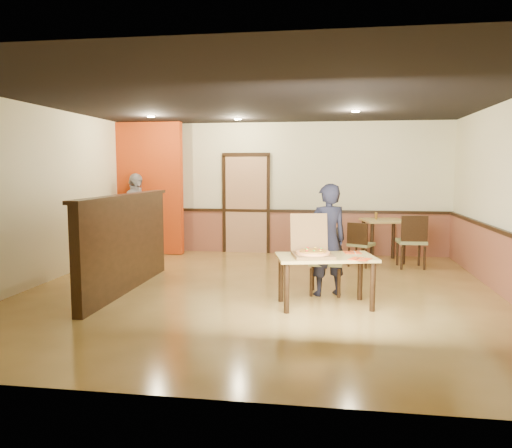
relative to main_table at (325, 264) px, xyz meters
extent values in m
plane|color=tan|center=(-0.96, 0.64, -0.57)|extent=(7.00, 7.00, 0.00)
plane|color=black|center=(-0.96, 0.64, 2.23)|extent=(7.00, 7.00, 0.00)
plane|color=#F2ECBD|center=(-0.96, 4.14, 0.83)|extent=(7.00, 0.00, 7.00)
plane|color=#F2ECBD|center=(-4.46, 0.64, 0.83)|extent=(0.00, 7.00, 7.00)
cube|color=#94533B|center=(-0.96, 4.11, -0.12)|extent=(7.00, 0.04, 0.90)
cube|color=black|center=(-0.96, 4.09, 0.35)|extent=(7.00, 0.06, 0.06)
cube|color=#94533B|center=(2.51, 0.64, -0.12)|extent=(0.04, 7.00, 0.90)
cube|color=black|center=(2.49, 0.64, 0.35)|extent=(0.06, 7.00, 0.06)
cube|color=tan|center=(-1.76, 4.10, 0.48)|extent=(0.90, 0.06, 2.10)
cube|color=black|center=(-2.96, 0.44, 0.13)|extent=(0.14, 3.00, 1.40)
cube|color=black|center=(-2.96, 0.44, 0.85)|extent=(0.20, 3.10, 0.05)
cube|color=#B7370D|center=(-3.86, 3.64, 0.83)|extent=(1.60, 0.20, 2.78)
cylinder|color=#FFE9B2|center=(-3.26, 2.44, 2.21)|extent=(0.14, 0.14, 0.02)
cylinder|color=#FFE9B2|center=(-1.76, 3.14, 2.21)|extent=(0.14, 0.14, 0.02)
cylinder|color=#FFE9B2|center=(0.44, 2.14, 2.21)|extent=(0.14, 0.14, 0.02)
cube|color=tan|center=(0.00, 0.00, 0.09)|extent=(1.40, 0.99, 0.04)
cylinder|color=black|center=(-0.48, -0.40, -0.25)|extent=(0.07, 0.07, 0.64)
cylinder|color=black|center=(-0.60, 0.15, -0.25)|extent=(0.07, 0.07, 0.64)
cylinder|color=black|center=(0.60, -0.15, -0.25)|extent=(0.07, 0.07, 0.64)
cylinder|color=black|center=(0.48, 0.40, -0.25)|extent=(0.07, 0.07, 0.64)
cube|color=olive|center=(0.00, 0.67, -0.10)|extent=(0.49, 0.49, 0.06)
cube|color=black|center=(0.00, 0.89, 0.16)|extent=(0.45, 0.05, 0.45)
cylinder|color=black|center=(-0.20, 0.48, -0.37)|extent=(0.05, 0.05, 0.41)
cylinder|color=black|center=(-0.19, 0.87, -0.37)|extent=(0.05, 0.05, 0.41)
cylinder|color=black|center=(0.19, 0.47, -0.37)|extent=(0.05, 0.05, 0.41)
cylinder|color=black|center=(0.20, 0.86, -0.37)|extent=(0.05, 0.05, 0.41)
cube|color=olive|center=(0.63, 2.87, -0.16)|extent=(0.55, 0.55, 0.05)
cube|color=black|center=(0.55, 2.70, 0.06)|extent=(0.37, 0.21, 0.39)
cylinder|color=black|center=(0.86, 2.94, -0.39)|extent=(0.04, 0.04, 0.36)
cylinder|color=black|center=(0.71, 2.64, -0.39)|extent=(0.04, 0.04, 0.36)
cylinder|color=black|center=(0.56, 3.10, -0.39)|extent=(0.04, 0.04, 0.36)
cylinder|color=black|center=(0.41, 2.79, -0.39)|extent=(0.04, 0.04, 0.36)
cube|color=olive|center=(1.53, 2.87, -0.09)|extent=(0.52, 0.52, 0.06)
cube|color=black|center=(1.55, 2.65, 0.18)|extent=(0.47, 0.07, 0.47)
cylinder|color=black|center=(1.72, 3.08, -0.36)|extent=(0.05, 0.05, 0.42)
cylinder|color=black|center=(1.75, 2.68, -0.36)|extent=(0.05, 0.05, 0.42)
cylinder|color=black|center=(1.32, 3.05, -0.36)|extent=(0.05, 0.05, 0.42)
cylinder|color=black|center=(1.35, 2.65, -0.36)|extent=(0.05, 0.05, 0.42)
cube|color=tan|center=(1.08, 3.42, 0.24)|extent=(0.92, 0.92, 0.04)
cylinder|color=black|center=(0.84, 3.05, -0.18)|extent=(0.07, 0.07, 0.79)
cylinder|color=black|center=(0.72, 3.66, -0.18)|extent=(0.07, 0.07, 0.79)
cylinder|color=black|center=(1.45, 3.18, -0.18)|extent=(0.07, 0.07, 0.79)
cylinder|color=black|center=(1.32, 3.78, -0.18)|extent=(0.07, 0.07, 0.79)
imported|color=black|center=(0.02, 0.59, 0.23)|extent=(0.69, 0.59, 1.61)
imported|color=#9A99A1|center=(-3.96, 3.29, 0.29)|extent=(0.66, 1.09, 1.73)
cube|color=brown|center=(-0.16, -0.09, 0.12)|extent=(0.61, 0.61, 0.04)
cube|color=brown|center=(-0.23, 0.20, 0.39)|extent=(0.51, 0.21, 0.50)
cylinder|color=#EC9B56|center=(-0.16, -0.09, 0.16)|extent=(0.54, 0.54, 0.03)
cube|color=red|center=(0.43, -0.19, 0.11)|extent=(0.31, 0.31, 0.01)
cylinder|color=white|center=(0.40, -0.19, 0.12)|extent=(0.09, 0.19, 0.01)
cube|color=white|center=(0.46, -0.19, 0.11)|extent=(0.10, 0.21, 0.00)
cube|color=red|center=(0.36, 0.31, 0.11)|extent=(0.25, 0.25, 0.01)
cylinder|color=white|center=(0.33, 0.31, 0.11)|extent=(0.04, 0.19, 0.01)
cube|color=white|center=(0.39, 0.31, 0.11)|extent=(0.05, 0.20, 0.00)
cylinder|color=brown|center=(0.94, 3.44, 0.33)|extent=(0.05, 0.05, 0.13)
camera|label=1|loc=(0.05, -6.54, 1.25)|focal=35.00mm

